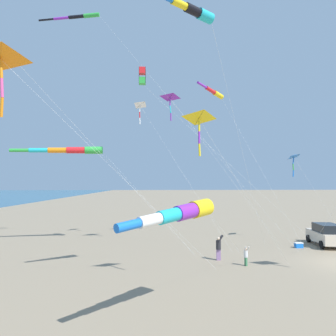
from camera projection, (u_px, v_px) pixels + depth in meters
name	position (u px, v px, depth m)	size (l,w,h in m)	color
parked_car	(326.00, 234.00, 25.42)	(2.67, 4.56, 1.85)	beige
cooler_box	(299.00, 245.00, 24.61)	(0.62, 0.42, 0.42)	blue
person_adult_flyer	(219.00, 246.00, 20.56)	(0.52, 0.42, 1.71)	#8E6B9E
person_child_green_jacket	(246.00, 255.00, 19.14)	(0.33, 0.40, 1.23)	#3D7F51
kite_windsock_long_streamer_left	(214.00, 92.00, 30.65)	(8.39, 6.40, 14.78)	yellow
kite_box_white_trailing	(143.00, 76.00, 24.88)	(14.50, 1.67, 14.73)	red
kite_windsock_long_streamer_right	(181.00, 213.00, 11.81)	(8.02, 11.43, 4.51)	yellow
kite_delta_yellow_midlevel	(1.00, 58.00, 14.21)	(12.31, 4.70, 11.54)	orange
kite_delta_green_low_center	(170.00, 98.00, 25.53)	(9.99, 1.37, 12.77)	purple
kite_windsock_magenta_far_left	(71.00, 150.00, 26.84)	(15.23, 5.63, 8.57)	green
kite_windsock_orange_high_right	(194.00, 11.00, 15.02)	(9.84, 12.35, 13.98)	#1EB7C6
kite_delta_striped_overhead	(199.00, 119.00, 15.53)	(7.25, 4.33, 8.87)	yellow
kite_delta_black_fish_shape	(293.00, 157.00, 28.25)	(5.06, 1.81, 8.04)	blue
kite_windsock_small_distant	(78.00, 17.00, 26.85)	(21.04, 5.21, 20.32)	green
kite_delta_rainbow_low_near	(140.00, 106.00, 29.03)	(7.87, 6.83, 13.08)	white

